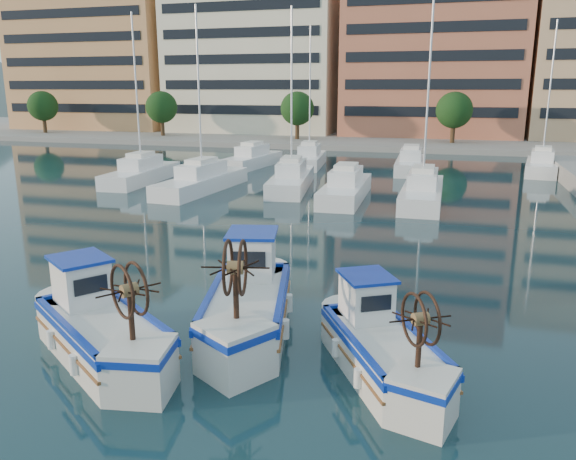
# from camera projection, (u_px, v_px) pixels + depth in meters

# --- Properties ---
(ground) EXTENTS (300.00, 300.00, 0.00)m
(ground) POSITION_uv_depth(u_px,v_px,m) (280.00, 353.00, 14.27)
(ground) COLOR #183B40
(ground) RESTS_ON ground
(waterfront) EXTENTS (180.00, 40.00, 25.60)m
(waterfront) POSITION_uv_depth(u_px,v_px,m) (502.00, 50.00, 69.68)
(waterfront) COLOR gray
(waterfront) RESTS_ON ground
(yacht_marina) EXTENTS (36.32, 23.38, 11.50)m
(yacht_marina) POSITION_uv_depth(u_px,v_px,m) (351.00, 174.00, 40.62)
(yacht_marina) COLOR white
(yacht_marina) RESTS_ON ground
(fishing_boat_a) EXTENTS (4.80, 4.18, 2.96)m
(fishing_boat_a) POSITION_uv_depth(u_px,v_px,m) (100.00, 326.00, 13.92)
(fishing_boat_a) COLOR silver
(fishing_boat_a) RESTS_ON ground
(fishing_boat_b) EXTENTS (3.15, 5.30, 3.21)m
(fishing_boat_b) POSITION_uv_depth(u_px,v_px,m) (248.00, 300.00, 15.41)
(fishing_boat_b) COLOR silver
(fishing_boat_b) RESTS_ON ground
(fishing_boat_c) EXTENTS (3.55, 4.41, 2.67)m
(fishing_boat_c) POSITION_uv_depth(u_px,v_px,m) (381.00, 344.00, 13.13)
(fishing_boat_c) COLOR silver
(fishing_boat_c) RESTS_ON ground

